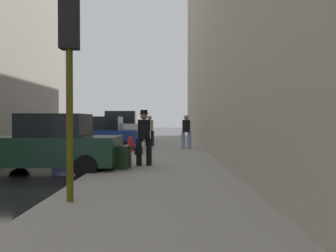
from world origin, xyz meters
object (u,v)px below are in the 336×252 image
parked_blue_sedan (99,135)px  parked_white_van (119,128)px  pedestrian_in_tan_coat (150,129)px  duffel_bag (139,151)px  pedestrian_in_jeans (186,130)px  rolling_suitcase (124,157)px  parked_dark_green_sedan (51,145)px  fire_hydrant (131,144)px  traffic_light (69,55)px  pedestrian_with_fedora (144,135)px

parked_blue_sedan → parked_white_van: size_ratio=0.91×
pedestrian_in_tan_coat → duffel_bag: 4.59m
parked_blue_sedan → pedestrian_in_jeans: 4.47m
parked_white_van → pedestrian_in_tan_coat: 5.45m
rolling_suitcase → duffel_bag: size_ratio=2.36×
parked_blue_sedan → rolling_suitcase: parked_blue_sedan is taller
parked_dark_green_sedan → duffel_bag: size_ratio=9.61×
parked_white_van → pedestrian_in_jeans: bearing=-56.0°
fire_hydrant → duffel_bag: fire_hydrant is taller
parked_white_van → rolling_suitcase: bearing=-80.5°
rolling_suitcase → parked_white_van: bearing=99.5°
parked_dark_green_sedan → duffel_bag: bearing=60.0°
pedestrian_in_jeans → rolling_suitcase: size_ratio=1.64×
fire_hydrant → pedestrian_in_tan_coat: size_ratio=0.41×
duffel_bag → pedestrian_in_tan_coat: bearing=87.6°
pedestrian_in_jeans → duffel_bag: pedestrian_in_jeans is taller
pedestrian_in_jeans → duffel_bag: (-2.16, -2.74, -0.81)m
pedestrian_in_jeans → duffel_bag: bearing=-128.2°
fire_hydrant → pedestrian_in_jeans: 3.09m
parked_blue_sedan → parked_white_van: bearing=90.0°
parked_dark_green_sedan → pedestrian_in_tan_coat: pedestrian_in_tan_coat is taller
traffic_light → pedestrian_with_fedora: size_ratio=2.03×
fire_hydrant → traffic_light: traffic_light is taller
pedestrian_in_tan_coat → rolling_suitcase: 8.60m
pedestrian_in_tan_coat → duffel_bag: pedestrian_in_tan_coat is taller
parked_dark_green_sedan → parked_white_van: parked_white_van is taller
parked_blue_sedan → pedestrian_in_tan_coat: pedestrian_in_tan_coat is taller
pedestrian_with_fedora → traffic_light: bearing=-101.6°
parked_blue_sedan → duffel_bag: parked_blue_sedan is taller
parked_dark_green_sedan → fire_hydrant: (1.80, 5.28, -0.35)m
parked_dark_green_sedan → pedestrian_in_tan_coat: size_ratio=2.47×
duffel_bag → parked_dark_green_sedan: bearing=-120.0°
pedestrian_in_jeans → rolling_suitcase: (-2.23, -6.81, -0.61)m
pedestrian_with_fedora → pedestrian_in_tan_coat: bearing=92.3°
parked_blue_sedan → fire_hydrant: (1.80, -1.59, -0.35)m
duffel_bag → traffic_light: bearing=-93.2°
parked_white_van → duffel_bag: 9.66m
pedestrian_with_fedora → pedestrian_in_tan_coat: (-0.31, 7.99, -0.03)m
traffic_light → duffel_bag: size_ratio=8.18×
parked_white_van → traffic_light: (1.85, -17.45, 1.73)m
duffel_bag → pedestrian_with_fedora: bearing=-81.8°
pedestrian_in_tan_coat → pedestrian_in_jeans: bearing=-41.8°
parked_white_van → duffel_bag: bearing=-76.2°
parked_dark_green_sedan → traffic_light: 4.90m
parked_blue_sedan → pedestrian_in_jeans: bearing=-1.8°
pedestrian_in_tan_coat → duffel_bag: bearing=-92.4°
parked_dark_green_sedan → parked_blue_sedan: same height
fire_hydrant → duffel_bag: size_ratio=1.60×
rolling_suitcase → duffel_bag: (0.07, 4.06, -0.20)m
traffic_light → duffel_bag: traffic_light is taller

